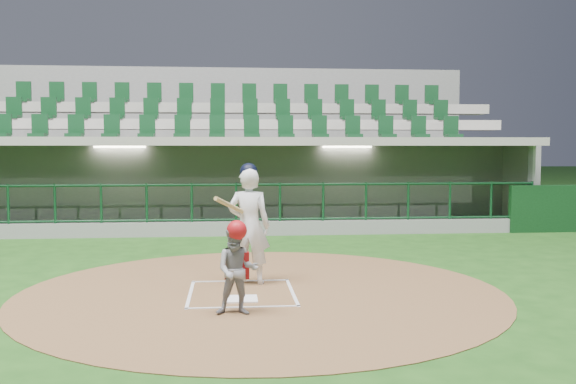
% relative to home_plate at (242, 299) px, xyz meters
% --- Properties ---
extents(ground, '(120.00, 120.00, 0.00)m').
position_rel_home_plate_xyz_m(ground, '(0.00, 0.70, -0.02)').
color(ground, '#194313').
rests_on(ground, ground).
extents(dirt_circle, '(7.20, 7.20, 0.01)m').
position_rel_home_plate_xyz_m(dirt_circle, '(0.30, 0.50, -0.02)').
color(dirt_circle, brown).
rests_on(dirt_circle, ground).
extents(home_plate, '(0.43, 0.43, 0.02)m').
position_rel_home_plate_xyz_m(home_plate, '(0.00, 0.00, 0.00)').
color(home_plate, white).
rests_on(home_plate, dirt_circle).
extents(batter_box_chalk, '(1.55, 1.80, 0.01)m').
position_rel_home_plate_xyz_m(batter_box_chalk, '(0.00, 0.40, -0.00)').
color(batter_box_chalk, white).
rests_on(batter_box_chalk, ground).
extents(dugout_structure, '(16.40, 3.70, 3.00)m').
position_rel_home_plate_xyz_m(dugout_structure, '(0.11, 8.53, 0.94)').
color(dugout_structure, slate).
rests_on(dugout_structure, ground).
extents(seating_deck, '(17.00, 6.72, 5.15)m').
position_rel_home_plate_xyz_m(seating_deck, '(0.00, 11.61, 1.40)').
color(seating_deck, slate).
rests_on(seating_deck, ground).
extents(batter, '(0.91, 0.92, 1.90)m').
position_rel_home_plate_xyz_m(batter, '(0.13, 1.07, 0.94)').
color(batter, white).
rests_on(batter, dirt_circle).
extents(catcher, '(0.59, 0.47, 1.22)m').
position_rel_home_plate_xyz_m(catcher, '(-0.08, -0.79, 0.59)').
color(catcher, gray).
rests_on(catcher, dirt_circle).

